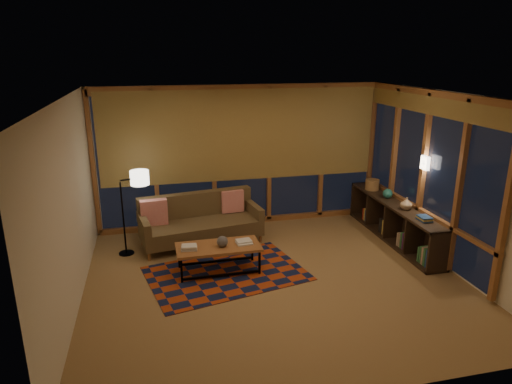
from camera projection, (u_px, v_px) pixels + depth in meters
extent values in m
cube|color=olive|center=(275.00, 280.00, 6.82)|extent=(5.50, 5.00, 0.01)
cube|color=white|center=(277.00, 97.00, 6.02)|extent=(5.50, 5.00, 0.01)
cube|color=beige|center=(241.00, 156.00, 8.74)|extent=(5.50, 0.01, 2.70)
cube|color=beige|center=(351.00, 275.00, 4.09)|extent=(5.50, 0.01, 2.70)
cube|color=beige|center=(69.00, 209.00, 5.82)|extent=(0.01, 5.00, 2.70)
cube|color=beige|center=(448.00, 182.00, 7.02)|extent=(0.01, 5.00, 2.70)
cube|color=#9F3712|center=(226.00, 273.00, 7.00)|extent=(2.59, 2.00, 0.01)
sphere|color=black|center=(222.00, 241.00, 6.92)|extent=(0.20, 0.20, 0.17)
cylinder|color=brown|center=(372.00, 185.00, 8.86)|extent=(0.30, 0.30, 0.20)
sphere|color=#247168|center=(388.00, 194.00, 8.34)|extent=(0.20, 0.20, 0.18)
imported|color=tan|center=(406.00, 204.00, 7.74)|extent=(0.22, 0.22, 0.21)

